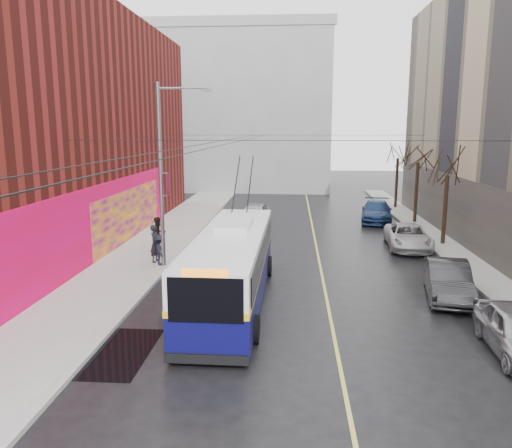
{
  "coord_description": "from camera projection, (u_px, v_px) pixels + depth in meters",
  "views": [
    {
      "loc": [
        0.03,
        -13.61,
        6.86
      ],
      "look_at": [
        -1.57,
        8.37,
        2.63
      ],
      "focal_mm": 35.0,
      "sensor_mm": 36.0,
      "label": 1
    }
  ],
  "objects": [
    {
      "name": "catenary_wires",
      "position": [
        247.0,
        139.0,
        28.09
      ],
      "size": [
        18.0,
        60.0,
        0.22
      ],
      "color": "black"
    },
    {
      "name": "pigeons_flying",
      "position": [
        239.0,
        124.0,
        23.23
      ],
      "size": [
        3.92,
        4.4,
        2.65
      ],
      "color": "slate"
    },
    {
      "name": "pedestrian_b",
      "position": [
        159.0,
        234.0,
        27.65
      ],
      "size": [
        1.15,
        1.18,
        1.91
      ],
      "primitive_type": "imported",
      "rotation": [
        0.0,
        0.0,
        0.87
      ],
      "color": "black",
      "rests_on": "sidewalk_left"
    },
    {
      "name": "building_far",
      "position": [
        241.0,
        109.0,
        57.42
      ],
      "size": [
        20.5,
        12.1,
        18.0
      ],
      "color": "gray",
      "rests_on": "ground"
    },
    {
      "name": "streetlight_pole",
      "position": [
        164.0,
        171.0,
        23.94
      ],
      "size": [
        2.65,
        0.6,
        9.0
      ],
      "color": "slate",
      "rests_on": "ground"
    },
    {
      "name": "parked_car_c",
      "position": [
        408.0,
        237.0,
        28.88
      ],
      "size": [
        2.61,
        5.14,
        1.39
      ],
      "primitive_type": "imported",
      "rotation": [
        0.0,
        0.0,
        -0.06
      ],
      "color": "silver",
      "rests_on": "ground"
    },
    {
      "name": "sidewalk_left",
      "position": [
        142.0,
        256.0,
        26.93
      ],
      "size": [
        4.0,
        60.0,
        0.15
      ],
      "primitive_type": "cube",
      "color": "gray",
      "rests_on": "ground"
    },
    {
      "name": "lane_line",
      "position": [
        317.0,
        252.0,
        28.23
      ],
      "size": [
        0.12,
        50.0,
        0.01
      ],
      "primitive_type": "cube",
      "color": "#BFB74C",
      "rests_on": "ground"
    },
    {
      "name": "tree_near",
      "position": [
        448.0,
        162.0,
        28.71
      ],
      "size": [
        3.2,
        3.2,
        6.4
      ],
      "color": "black",
      "rests_on": "ground"
    },
    {
      "name": "ground",
      "position": [
        289.0,
        366.0,
        14.62
      ],
      "size": [
        140.0,
        140.0,
        0.0
      ],
      "primitive_type": "plane",
      "color": "black",
      "rests_on": "ground"
    },
    {
      "name": "building_left",
      "position": [
        9.0,
        126.0,
        28.16
      ],
      "size": [
        12.11,
        36.0,
        14.0
      ],
      "color": "#5D1812",
      "rests_on": "ground"
    },
    {
      "name": "trolleybus",
      "position": [
        232.0,
        265.0,
        19.74
      ],
      "size": [
        2.84,
        11.73,
        5.53
      ],
      "rotation": [
        0.0,
        0.0,
        -0.01
      ],
      "color": "#090841",
      "rests_on": "ground"
    },
    {
      "name": "sidewalk_right",
      "position": [
        465.0,
        262.0,
        25.72
      ],
      "size": [
        2.0,
        60.0,
        0.15
      ],
      "primitive_type": "cube",
      "color": "gray",
      "rests_on": "ground"
    },
    {
      "name": "tree_mid",
      "position": [
        419.0,
        151.0,
        35.52
      ],
      "size": [
        3.2,
        3.2,
        6.68
      ],
      "color": "black",
      "rests_on": "ground"
    },
    {
      "name": "pedestrian_a",
      "position": [
        155.0,
        243.0,
        25.34
      ],
      "size": [
        0.57,
        0.77,
        1.92
      ],
      "primitive_type": "imported",
      "rotation": [
        0.0,
        0.0,
        1.41
      ],
      "color": "black",
      "rests_on": "sidewalk_left"
    },
    {
      "name": "pedestrian_c",
      "position": [
        160.0,
        250.0,
        24.82
      ],
      "size": [
        0.88,
        1.12,
        1.52
      ],
      "primitive_type": "imported",
      "rotation": [
        0.0,
        0.0,
        1.94
      ],
      "color": "black",
      "rests_on": "sidewalk_left"
    },
    {
      "name": "tree_far",
      "position": [
        398.0,
        149.0,
        42.39
      ],
      "size": [
        3.2,
        3.2,
        6.57
      ],
      "color": "black",
      "rests_on": "ground"
    },
    {
      "name": "parked_car_b",
      "position": [
        448.0,
        280.0,
        20.38
      ],
      "size": [
        2.36,
        4.8,
        1.51
      ],
      "primitive_type": "imported",
      "rotation": [
        0.0,
        0.0,
        -0.17
      ],
      "color": "#27272A",
      "rests_on": "ground"
    },
    {
      "name": "parked_car_d",
      "position": [
        377.0,
        211.0,
        37.18
      ],
      "size": [
        2.96,
        5.6,
        1.55
      ],
      "primitive_type": "imported",
      "rotation": [
        0.0,
        0.0,
        -0.15
      ],
      "color": "navy",
      "rests_on": "ground"
    },
    {
      "name": "following_car",
      "position": [
        254.0,
        214.0,
        35.72
      ],
      "size": [
        2.33,
        4.91,
        1.62
      ],
      "primitive_type": "imported",
      "rotation": [
        0.0,
        0.0,
        -0.09
      ],
      "color": "#A7A7AC",
      "rests_on": "ground"
    },
    {
      "name": "puddle",
      "position": [
        110.0,
        352.0,
        15.53
      ],
      "size": [
        2.48,
        3.72,
        0.01
      ],
      "primitive_type": "cube",
      "color": "black",
      "rests_on": "ground"
    }
  ]
}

